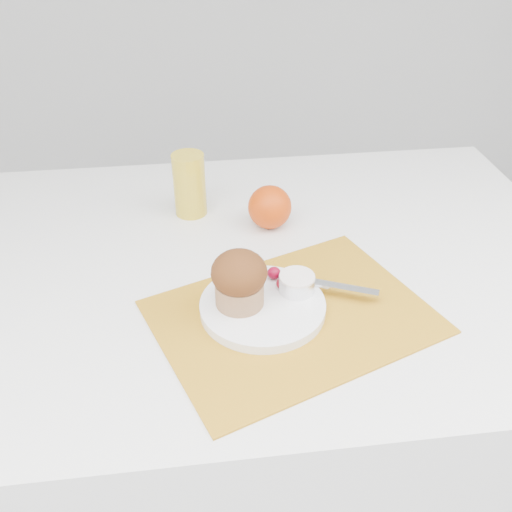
{
  "coord_description": "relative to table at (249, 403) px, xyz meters",
  "views": [
    {
      "loc": [
        -0.09,
        -0.76,
        1.33
      ],
      "look_at": [
        0.01,
        -0.01,
        0.8
      ],
      "focal_mm": 40.0,
      "sensor_mm": 36.0,
      "label": 1
    }
  ],
  "objects": [
    {
      "name": "cream",
      "position": [
        0.06,
        -0.12,
        0.42
      ],
      "size": [
        0.06,
        0.06,
        0.01
      ],
      "primitive_type": "cylinder",
      "rotation": [
        0.0,
        0.0,
        0.03
      ],
      "color": "white",
      "rests_on": "ramekin"
    },
    {
      "name": "raspberry_near",
      "position": [
        0.03,
        -0.08,
        0.4
      ],
      "size": [
        0.02,
        0.02,
        0.02
      ],
      "primitive_type": "ellipsoid",
      "color": "#590214",
      "rests_on": "plate"
    },
    {
      "name": "butter_knife",
      "position": [
        0.1,
        -0.11,
        0.4
      ],
      "size": [
        0.18,
        0.09,
        0.0
      ],
      "primitive_type": "cube",
      "rotation": [
        0.0,
        0.0,
        -0.42
      ],
      "color": "silver",
      "rests_on": "plate"
    },
    {
      "name": "juice_glass",
      "position": [
        -0.09,
        0.17,
        0.44
      ],
      "size": [
        0.08,
        0.08,
        0.12
      ],
      "primitive_type": "cylinder",
      "rotation": [
        0.0,
        0.0,
        0.26
      ],
      "color": "gold",
      "rests_on": "table"
    },
    {
      "name": "orange",
      "position": [
        0.05,
        0.1,
        0.42
      ],
      "size": [
        0.08,
        0.08,
        0.08
      ],
      "primitive_type": "sphere",
      "color": "#CF4007",
      "rests_on": "table"
    },
    {
      "name": "ramekin",
      "position": [
        0.06,
        -0.12,
        0.41
      ],
      "size": [
        0.07,
        0.07,
        0.02
      ],
      "primitive_type": "cylinder",
      "rotation": [
        0.0,
        0.0,
        0.25
      ],
      "color": "silver",
      "rests_on": "plate"
    },
    {
      "name": "placemat",
      "position": [
        0.05,
        -0.16,
        0.38
      ],
      "size": [
        0.48,
        0.42,
        0.0
      ],
      "primitive_type": "cube",
      "rotation": [
        0.0,
        0.0,
        0.36
      ],
      "color": "#BD811A",
      "rests_on": "table"
    },
    {
      "name": "muffin",
      "position": [
        -0.03,
        -0.14,
        0.44
      ],
      "size": [
        0.09,
        0.09,
        0.09
      ],
      "color": "#A87851",
      "rests_on": "plate"
    },
    {
      "name": "raspberry_far",
      "position": [
        0.04,
        -0.11,
        0.4
      ],
      "size": [
        0.02,
        0.02,
        0.02
      ],
      "primitive_type": "ellipsoid",
      "color": "#54020C",
      "rests_on": "plate"
    },
    {
      "name": "table",
      "position": [
        0.0,
        0.0,
        0.0
      ],
      "size": [
        1.2,
        0.8,
        0.75
      ],
      "primitive_type": "cube",
      "color": "white",
      "rests_on": "ground"
    },
    {
      "name": "plate",
      "position": [
        0.01,
        -0.14,
        0.39
      ],
      "size": [
        0.23,
        0.23,
        0.02
      ],
      "primitive_type": "cylinder",
      "rotation": [
        0.0,
        0.0,
        -0.19
      ],
      "color": "white",
      "rests_on": "placemat"
    }
  ]
}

